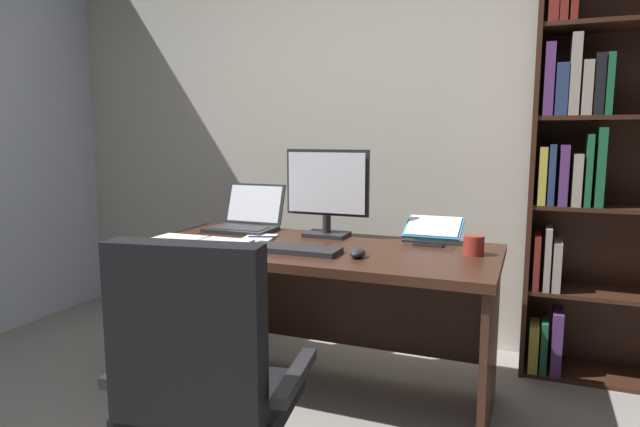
# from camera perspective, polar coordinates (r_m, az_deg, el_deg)

# --- Properties ---
(wall_back) EXTENTS (5.31, 0.12, 2.85)m
(wall_back) POSITION_cam_1_polar(r_m,az_deg,el_deg) (3.43, 7.91, 10.63)
(wall_back) COLOR beige
(wall_back) RESTS_ON ground
(desk) EXTENTS (1.70, 0.77, 0.76)m
(desk) POSITION_cam_1_polar(r_m,az_deg,el_deg) (2.69, 0.06, -7.41)
(desk) COLOR #381E14
(desk) RESTS_ON ground
(bookshelf) EXTENTS (0.78, 0.33, 2.27)m
(bookshelf) POSITION_cam_1_polar(r_m,az_deg,el_deg) (3.10, 26.90, 5.16)
(bookshelf) COLOR #381E14
(bookshelf) RESTS_ON ground
(office_chair) EXTENTS (0.66, 0.60, 0.97)m
(office_chair) POSITION_cam_1_polar(r_m,az_deg,el_deg) (1.88, -12.04, -19.37)
(office_chair) COLOR #232326
(office_chair) RESTS_ON ground
(monitor) EXTENTS (0.45, 0.16, 0.45)m
(monitor) POSITION_cam_1_polar(r_m,az_deg,el_deg) (2.78, 0.75, 2.15)
(monitor) COLOR #232326
(monitor) RESTS_ON desk
(laptop) EXTENTS (0.36, 0.33, 0.24)m
(laptop) POSITION_cam_1_polar(r_m,az_deg,el_deg) (3.02, -7.86, -0.74)
(laptop) COLOR #232326
(laptop) RESTS_ON desk
(keyboard) EXTENTS (0.42, 0.15, 0.02)m
(keyboard) POSITION_cam_1_polar(r_m,az_deg,el_deg) (2.44, -2.74, -3.80)
(keyboard) COLOR #232326
(keyboard) RESTS_ON desk
(computer_mouse) EXTENTS (0.06, 0.10, 0.04)m
(computer_mouse) POSITION_cam_1_polar(r_m,az_deg,el_deg) (2.33, 4.02, -4.17)
(computer_mouse) COLOR #232326
(computer_mouse) RESTS_ON desk
(reading_stand_with_book) EXTENTS (0.28, 0.26, 0.11)m
(reading_stand_with_book) POSITION_cam_1_polar(r_m,az_deg,el_deg) (2.71, 11.80, -1.73)
(reading_stand_with_book) COLOR #232326
(reading_stand_with_book) RESTS_ON desk
(open_binder) EXTENTS (0.52, 0.29, 0.02)m
(open_binder) POSITION_cam_1_polar(r_m,az_deg,el_deg) (2.64, -13.05, -3.10)
(open_binder) COLOR #DB422D
(open_binder) RESTS_ON desk
(notepad) EXTENTS (0.18, 0.23, 0.01)m
(notepad) POSITION_cam_1_polar(r_m,az_deg,el_deg) (2.75, -6.49, -2.60)
(notepad) COLOR white
(notepad) RESTS_ON desk
(pen) EXTENTS (0.14, 0.05, 0.01)m
(pen) POSITION_cam_1_polar(r_m,az_deg,el_deg) (2.74, -6.12, -2.45)
(pen) COLOR navy
(pen) RESTS_ON notepad
(coffee_mug) EXTENTS (0.09, 0.09, 0.09)m
(coffee_mug) POSITION_cam_1_polar(r_m,az_deg,el_deg) (2.46, 15.91, -3.24)
(coffee_mug) COLOR maroon
(coffee_mug) RESTS_ON desk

